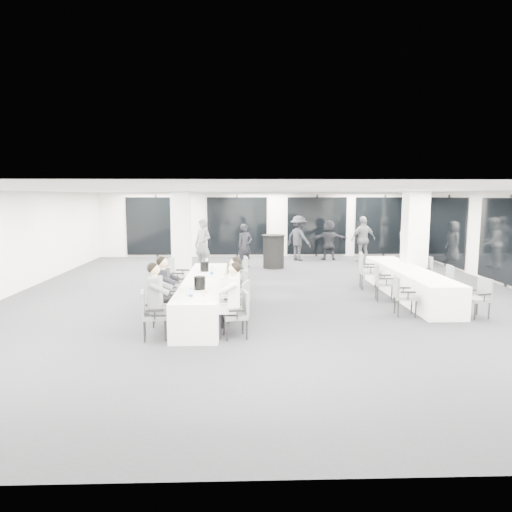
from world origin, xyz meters
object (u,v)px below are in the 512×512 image
Objects in this scene: chair_side_left_mid at (382,280)px; standing_guest_h at (409,240)px; chair_main_left_near at (150,312)px; chair_main_right_near at (239,311)px; banquet_table_main at (204,295)px; chair_main_left_mid at (166,293)px; chair_main_left_fourth at (172,284)px; ice_bucket_near at (200,283)px; chair_side_right_near at (480,295)px; chair_main_right_fourth at (240,285)px; chair_side_left_near at (402,293)px; chair_side_left_far at (366,269)px; standing_guest_g at (203,241)px; banquet_table_side at (408,283)px; chair_main_right_mid at (240,288)px; chair_main_left_far at (177,275)px; chair_side_right_far at (423,270)px; standing_guest_f at (329,237)px; standing_guest_c at (299,235)px; chair_main_right_second at (240,301)px; cocktail_table at (274,251)px; ice_bucket_far at (204,267)px; standing_guest_d at (363,236)px; chair_main_left_second at (159,300)px; chair_main_right_far at (240,273)px; standing_guest_a at (245,243)px; chair_side_right_mid at (445,280)px; standing_guest_e at (412,239)px.

chair_side_left_mid is 5.83m from standing_guest_h.
chair_main_left_near reaches higher than chair_main_right_near.
banquet_table_main is 5.74× the size of chair_main_left_mid.
ice_bucket_near reaches higher than chair_main_left_fourth.
chair_side_right_near is at bearing 87.50° from chair_main_left_fourth.
chair_main_right_fourth is 3.76m from chair_side_left_near.
chair_side_left_far is 4.56m from standing_guest_h.
chair_main_right_near is 8.11m from standing_guest_g.
chair_side_left_far is at bearing 15.20° from chair_side_right_near.
chair_side_left_near reaches higher than banquet_table_side.
chair_main_right_mid is at bearing -11.09° from banquet_table_main.
chair_main_left_far reaches higher than chair_main_right_near.
chair_main_right_fourth is at bearing -54.50° from chair_side_left_far.
chair_side_right_far reaches higher than banquet_table_side.
chair_side_left_mid is at bearing 32.10° from chair_side_right_near.
banquet_table_side is 2.65× the size of standing_guest_f.
chair_main_left_near is at bearing -58.63° from standing_guest_g.
standing_guest_c is (-1.23, 8.79, 0.54)m from chair_side_left_near.
chair_main_right_second is 1.06× the size of chair_side_left_near.
banquet_table_side is 5.90m from cocktail_table.
ice_bucket_far is at bearing -102.73° from chair_side_left_near.
chair_side_left_mid is at bearing 61.86° from standing_guest_d.
standing_guest_d is 8.81m from ice_bucket_far.
chair_main_left_second reaches higher than banquet_table_main.
standing_guest_c is (2.38, 6.52, 0.46)m from chair_main_right_far.
standing_guest_g is (-6.63, 6.71, 0.55)m from chair_side_right_near.
chair_main_left_far reaches higher than chair_side_right_near.
standing_guest_a reaches higher than chair_main_right_second.
chair_side_right_mid is 3.57× the size of ice_bucket_far.
banquet_table_side is 5.49× the size of chair_main_left_near.
cocktail_table is 0.59× the size of standing_guest_c.
standing_guest_f is (1.28, 0.14, -0.10)m from standing_guest_c.
standing_guest_c is at bearing 86.42° from standing_guest_e.
chair_main_left_far is 5.33m from standing_guest_a.
chair_main_right_far is at bearing -72.17° from chair_side_left_far.
banquet_table_main is at bearing 36.09° from standing_guest_d.
ice_bucket_near reaches higher than chair_main_right_second.
cocktail_table is 2.64m from standing_guest_g.
ice_bucket_far is (0.76, 2.26, 0.34)m from chair_main_left_second.
chair_main_right_far is at bearing -38.56° from standing_guest_g.
chair_main_left_second reaches higher than chair_main_left_near.
standing_guest_c is (-1.22, 7.33, 0.51)m from chair_side_left_mid.
standing_guest_h is at bearing 164.27° from chair_side_left_mid.
chair_main_left_near reaches higher than banquet_table_main.
chair_main_right_near is (1.67, -3.54, -0.09)m from chair_main_left_far.
chair_side_left_near is at bearing -128.11° from chair_main_right_far.
chair_main_left_fourth is 8.60m from standing_guest_c.
chair_main_right_second is at bearing 51.12° from chair_main_left_mid.
standing_guest_h reaches higher than chair_side_right_near.
cocktail_table is 4.74m from chair_main_right_far.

